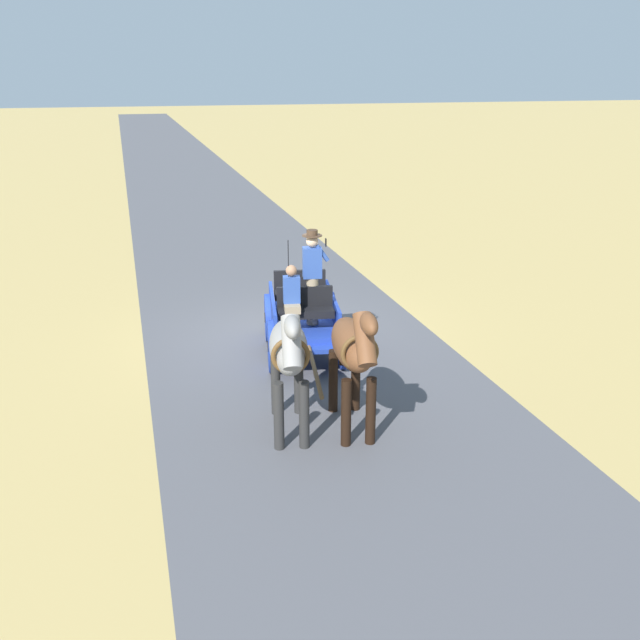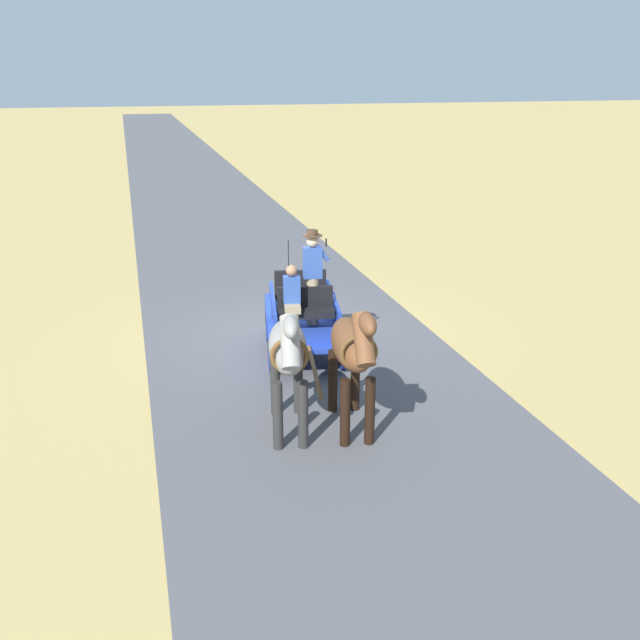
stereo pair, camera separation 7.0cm
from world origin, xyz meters
name	(u,v)px [view 2 (the right image)]	position (x,y,z in m)	size (l,w,h in m)	color
ground_plane	(290,335)	(0.00, 0.00, 0.00)	(200.00, 200.00, 0.00)	tan
road_surface	(290,335)	(0.00, 0.00, 0.00)	(5.87, 160.00, 0.01)	#4C4C51
horse_drawn_carriage	(304,315)	(-0.03, 1.06, 0.82)	(1.79, 4.51, 2.50)	#1E3899
horse_near_side	(353,350)	(0.00, 4.13, 1.32)	(0.75, 2.14, 2.21)	brown
horse_off_side	(288,352)	(0.94, 3.97, 1.32)	(0.82, 2.15, 2.21)	gray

